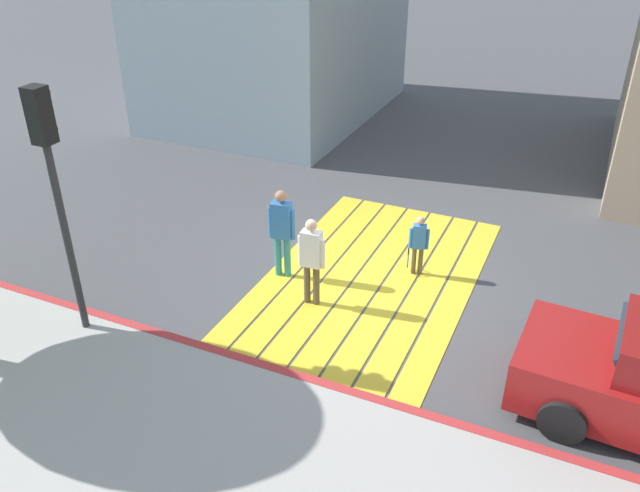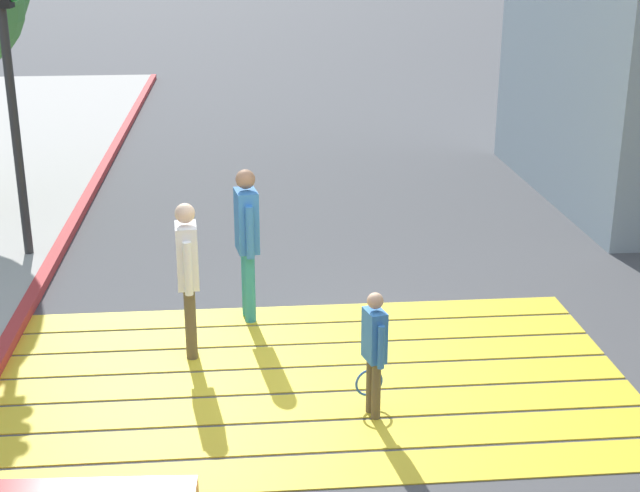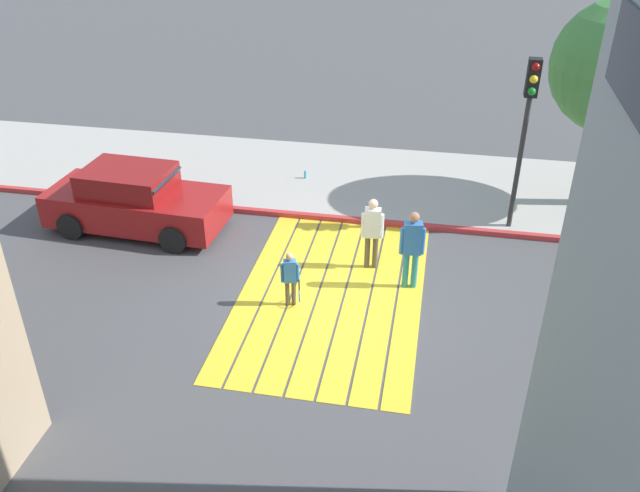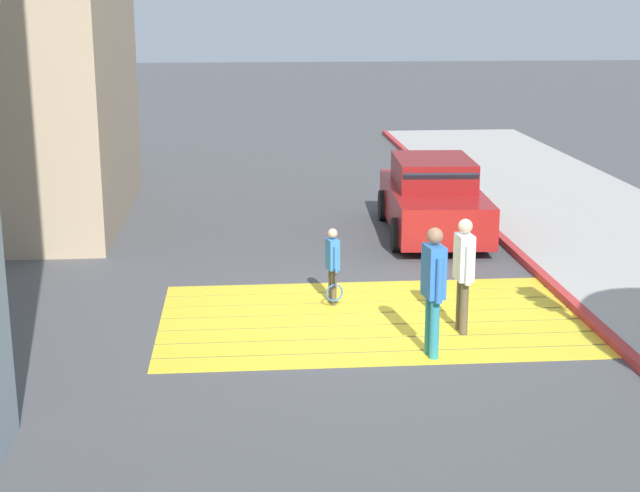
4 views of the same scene
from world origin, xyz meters
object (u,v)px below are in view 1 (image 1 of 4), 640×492
at_px(traffic_light_corner, 52,166).
at_px(pedestrian_adult_lead, 282,228).
at_px(pedestrian_child_with_racket, 418,242).
at_px(pedestrian_adult_trailing, 311,256).

relative_size(traffic_light_corner, pedestrian_adult_lead, 2.34).
xyz_separation_m(traffic_light_corner, pedestrian_child_with_racket, (4.10, -4.57, -2.34)).
height_order(traffic_light_corner, pedestrian_adult_trailing, traffic_light_corner).
bearing_deg(pedestrian_adult_lead, pedestrian_child_with_racket, -64.31).
relative_size(traffic_light_corner, pedestrian_child_with_racket, 3.39).
bearing_deg(pedestrian_adult_lead, traffic_light_corner, 143.07).
bearing_deg(traffic_light_corner, pedestrian_adult_lead, -36.93).
height_order(traffic_light_corner, pedestrian_child_with_racket, traffic_light_corner).
xyz_separation_m(traffic_light_corner, pedestrian_adult_trailing, (2.34, -3.14, -2.04)).
bearing_deg(pedestrian_adult_trailing, pedestrian_child_with_racket, -39.20).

